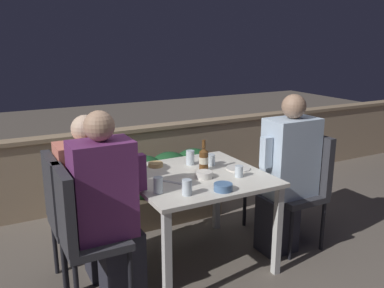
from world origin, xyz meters
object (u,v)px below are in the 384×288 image
(chair_left_near, at_px, (79,226))
(chair_left_far, at_px, (66,208))
(person_blue_shirt, at_px, (286,174))
(person_purple_stripe, at_px, (109,208))
(beer_bottle, at_px, (204,159))
(chair_right_near, at_px, (304,180))
(person_coral_top, at_px, (95,198))
(chair_right_far, at_px, (281,168))

(chair_left_near, xyz_separation_m, chair_left_far, (-0.01, 0.32, 0.00))
(chair_left_near, bearing_deg, person_blue_shirt, -0.40)
(person_purple_stripe, relative_size, beer_bottle, 5.36)
(beer_bottle, bearing_deg, person_blue_shirt, -18.46)
(person_purple_stripe, bearing_deg, chair_left_near, -180.00)
(person_purple_stripe, height_order, chair_right_near, person_purple_stripe)
(person_purple_stripe, height_order, chair_left_far, person_purple_stripe)
(chair_left_near, relative_size, chair_left_far, 1.00)
(person_coral_top, bearing_deg, beer_bottle, -7.89)
(person_blue_shirt, bearing_deg, person_coral_top, 167.36)
(chair_right_near, bearing_deg, person_purple_stripe, 179.60)
(person_purple_stripe, xyz_separation_m, person_blue_shirt, (1.46, -0.01, -0.00))
(person_coral_top, relative_size, chair_right_far, 1.27)
(person_coral_top, relative_size, chair_right_near, 1.27)
(chair_left_near, xyz_separation_m, person_purple_stripe, (0.20, 0.00, 0.08))
(chair_left_far, height_order, chair_right_far, same)
(person_coral_top, xyz_separation_m, chair_right_far, (1.70, 0.00, -0.04))
(chair_right_near, xyz_separation_m, chair_right_far, (0.03, 0.33, 0.00))
(person_coral_top, bearing_deg, chair_right_far, 0.05)
(chair_left_far, relative_size, person_blue_shirt, 0.74)
(chair_left_far, xyz_separation_m, chair_right_near, (1.87, -0.33, 0.00))
(chair_left_near, distance_m, beer_bottle, 1.06)
(chair_left_far, bearing_deg, chair_right_near, -10.01)
(person_purple_stripe, height_order, chair_right_far, person_purple_stripe)
(chair_right_near, bearing_deg, chair_left_near, 179.64)
(chair_left_far, distance_m, chair_right_near, 1.89)
(person_blue_shirt, bearing_deg, beer_bottle, 161.54)
(person_coral_top, bearing_deg, chair_right_near, -11.18)
(person_coral_top, bearing_deg, chair_left_far, 180.00)
(chair_right_far, distance_m, beer_bottle, 0.91)
(chair_left_near, xyz_separation_m, chair_right_far, (1.88, 0.32, 0.00))
(person_blue_shirt, xyz_separation_m, chair_right_far, (0.23, 0.33, -0.08))
(person_purple_stripe, relative_size, person_coral_top, 1.06)
(person_purple_stripe, bearing_deg, beer_bottle, 14.02)
(beer_bottle, bearing_deg, chair_right_far, 7.56)
(chair_left_far, height_order, beer_bottle, beer_bottle)
(person_purple_stripe, relative_size, chair_left_far, 1.35)
(person_purple_stripe, xyz_separation_m, beer_bottle, (0.81, 0.20, 0.16))
(chair_right_far, height_order, beer_bottle, beer_bottle)
(chair_left_near, height_order, chair_right_near, same)
(chair_left_near, bearing_deg, chair_left_far, 92.33)
(chair_left_far, bearing_deg, person_purple_stripe, -56.47)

